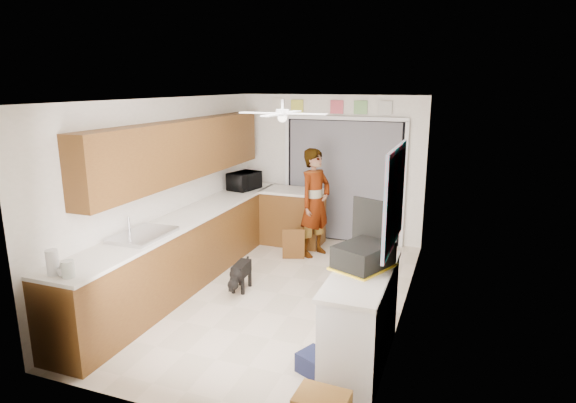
% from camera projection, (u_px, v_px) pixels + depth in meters
% --- Properties ---
extents(floor, '(5.00, 5.00, 0.00)m').
position_uv_depth(floor, '(277.00, 293.00, 6.32)').
color(floor, beige).
rests_on(floor, ground).
extents(ceiling, '(5.00, 5.00, 0.00)m').
position_uv_depth(ceiling, '(276.00, 99.00, 5.72)').
color(ceiling, white).
rests_on(ceiling, ground).
extents(wall_back, '(3.20, 0.00, 3.20)m').
position_uv_depth(wall_back, '(330.00, 169.00, 8.30)').
color(wall_back, white).
rests_on(wall_back, ground).
extents(wall_front, '(3.20, 0.00, 3.20)m').
position_uv_depth(wall_front, '(159.00, 272.00, 3.74)').
color(wall_front, white).
rests_on(wall_front, ground).
extents(wall_left, '(0.00, 5.00, 5.00)m').
position_uv_depth(wall_left, '(168.00, 191.00, 6.56)').
color(wall_left, white).
rests_on(wall_left, ground).
extents(wall_right, '(0.00, 5.00, 5.00)m').
position_uv_depth(wall_right, '(407.00, 212.00, 5.48)').
color(wall_right, white).
rests_on(wall_right, ground).
extents(left_base_cabinets, '(0.60, 4.80, 0.90)m').
position_uv_depth(left_base_cabinets, '(190.00, 249.00, 6.65)').
color(left_base_cabinets, brown).
rests_on(left_base_cabinets, floor).
extents(left_countertop, '(0.62, 4.80, 0.04)m').
position_uv_depth(left_countertop, '(189.00, 217.00, 6.53)').
color(left_countertop, white).
rests_on(left_countertop, left_base_cabinets).
extents(upper_cabinets, '(0.32, 4.00, 0.80)m').
position_uv_depth(upper_cabinets, '(184.00, 150.00, 6.56)').
color(upper_cabinets, brown).
rests_on(upper_cabinets, wall_left).
extents(sink_basin, '(0.50, 0.76, 0.06)m').
position_uv_depth(sink_basin, '(143.00, 235.00, 5.61)').
color(sink_basin, silver).
rests_on(sink_basin, left_countertop).
extents(faucet, '(0.03, 0.03, 0.22)m').
position_uv_depth(faucet, '(129.00, 226.00, 5.66)').
color(faucet, silver).
rests_on(faucet, left_countertop).
extents(peninsula_base, '(1.00, 0.60, 0.90)m').
position_uv_depth(peninsula_base, '(293.00, 218.00, 8.20)').
color(peninsula_base, brown).
rests_on(peninsula_base, floor).
extents(peninsula_top, '(1.04, 0.64, 0.04)m').
position_uv_depth(peninsula_top, '(293.00, 191.00, 8.09)').
color(peninsula_top, white).
rests_on(peninsula_top, peninsula_base).
extents(back_opening_recess, '(2.00, 0.06, 2.10)m').
position_uv_depth(back_opening_recess, '(344.00, 181.00, 8.23)').
color(back_opening_recess, black).
rests_on(back_opening_recess, wall_back).
extents(curtain_panel, '(1.90, 0.03, 2.05)m').
position_uv_depth(curtain_panel, '(343.00, 182.00, 8.20)').
color(curtain_panel, slate).
rests_on(curtain_panel, wall_back).
extents(door_trim_left, '(0.06, 0.04, 2.10)m').
position_uv_depth(door_trim_left, '(287.00, 178.00, 8.55)').
color(door_trim_left, white).
rests_on(door_trim_left, wall_back).
extents(door_trim_right, '(0.06, 0.04, 2.10)m').
position_uv_depth(door_trim_right, '(404.00, 186.00, 7.86)').
color(door_trim_right, white).
rests_on(door_trim_right, wall_back).
extents(door_trim_head, '(2.10, 0.04, 0.06)m').
position_uv_depth(door_trim_head, '(345.00, 118.00, 7.95)').
color(door_trim_head, white).
rests_on(door_trim_head, wall_back).
extents(header_frame_0, '(0.22, 0.02, 0.22)m').
position_uv_depth(header_frame_0, '(297.00, 106.00, 8.22)').
color(header_frame_0, '#DDE24B').
rests_on(header_frame_0, wall_back).
extents(header_frame_2, '(0.22, 0.02, 0.22)m').
position_uv_depth(header_frame_2, '(337.00, 107.00, 7.99)').
color(header_frame_2, '#D8515F').
rests_on(header_frame_2, wall_back).
extents(header_frame_3, '(0.22, 0.02, 0.22)m').
position_uv_depth(header_frame_3, '(361.00, 107.00, 7.85)').
color(header_frame_3, '#77B265').
rests_on(header_frame_3, wall_back).
extents(header_frame_4, '(0.22, 0.02, 0.22)m').
position_uv_depth(header_frame_4, '(385.00, 108.00, 7.72)').
color(header_frame_4, beige).
rests_on(header_frame_4, wall_back).
extents(route66_sign, '(0.22, 0.02, 0.26)m').
position_uv_depth(route66_sign, '(278.00, 106.00, 8.34)').
color(route66_sign, silver).
rests_on(route66_sign, wall_back).
extents(right_counter_base, '(0.50, 1.40, 0.90)m').
position_uv_depth(right_counter_base, '(361.00, 320.00, 4.66)').
color(right_counter_base, white).
rests_on(right_counter_base, floor).
extents(right_counter_top, '(0.54, 1.44, 0.04)m').
position_uv_depth(right_counter_top, '(362.00, 275.00, 4.55)').
color(right_counter_top, white).
rests_on(right_counter_top, right_counter_base).
extents(abstract_painting, '(0.03, 1.15, 0.95)m').
position_uv_depth(abstract_painting, '(395.00, 197.00, 4.48)').
color(abstract_painting, '#E7557F').
rests_on(abstract_painting, wall_right).
extents(ceiling_fan, '(1.14, 1.14, 0.24)m').
position_uv_depth(ceiling_fan, '(282.00, 113.00, 5.95)').
color(ceiling_fan, white).
rests_on(ceiling_fan, ceiling).
extents(microwave, '(0.47, 0.60, 0.30)m').
position_uv_depth(microwave, '(244.00, 181.00, 8.08)').
color(microwave, black).
rests_on(microwave, left_countertop).
extents(cup, '(0.12, 0.12, 0.09)m').
position_uv_depth(cup, '(64.00, 271.00, 4.46)').
color(cup, white).
rests_on(cup, left_countertop).
extents(jar_a, '(0.13, 0.13, 0.16)m').
position_uv_depth(jar_a, '(68.00, 269.00, 4.42)').
color(jar_a, silver).
rests_on(jar_a, left_countertop).
extents(jar_b, '(0.08, 0.08, 0.13)m').
position_uv_depth(jar_b, '(65.00, 270.00, 4.44)').
color(jar_b, silver).
rests_on(jar_b, left_countertop).
extents(paper_towel_roll, '(0.13, 0.13, 0.24)m').
position_uv_depth(paper_towel_roll, '(52.00, 262.00, 4.48)').
color(paper_towel_roll, white).
rests_on(paper_towel_roll, left_countertop).
extents(suitcase, '(0.59, 0.66, 0.23)m').
position_uv_depth(suitcase, '(363.00, 256.00, 4.66)').
color(suitcase, black).
rests_on(suitcase, right_counter_top).
extents(suitcase_rim, '(0.64, 0.71, 0.02)m').
position_uv_depth(suitcase_rim, '(363.00, 266.00, 4.68)').
color(suitcase_rim, yellow).
rests_on(suitcase_rim, suitcase).
extents(suitcase_lid, '(0.40, 0.20, 0.50)m').
position_uv_depth(suitcase_lid, '(370.00, 223.00, 4.86)').
color(suitcase_lid, black).
rests_on(suitcase_lid, suitcase).
extents(navy_crate, '(0.40, 0.37, 0.19)m').
position_uv_depth(navy_crate, '(316.00, 363.00, 4.56)').
color(navy_crate, '#151A36').
rests_on(navy_crate, floor).
extents(cabinet_door_panel, '(0.37, 0.24, 0.51)m').
position_uv_depth(cabinet_door_panel, '(293.00, 244.00, 7.44)').
color(cabinet_door_panel, brown).
rests_on(cabinet_door_panel, floor).
extents(man, '(0.63, 0.74, 1.71)m').
position_uv_depth(man, '(315.00, 203.00, 7.56)').
color(man, white).
rests_on(man, floor).
extents(dog, '(0.27, 0.55, 0.42)m').
position_uv_depth(dog, '(241.00, 275.00, 6.38)').
color(dog, black).
rests_on(dog, floor).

